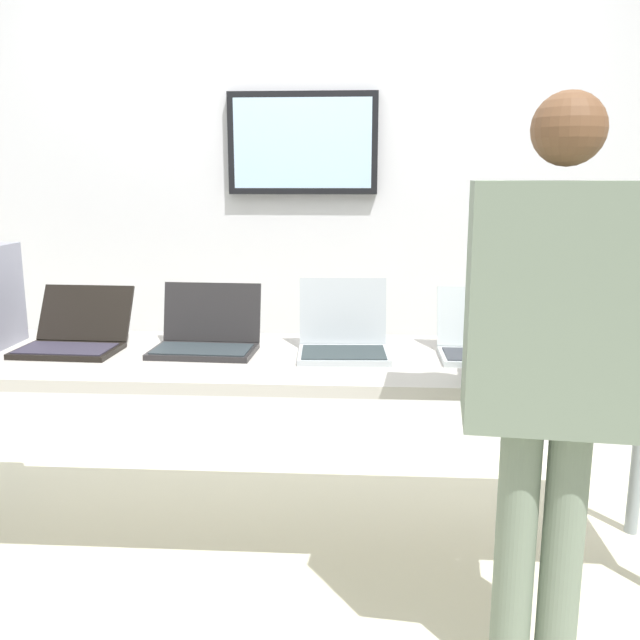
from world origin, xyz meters
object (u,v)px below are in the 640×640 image
laptop_station_4 (631,341)px  laptop_station_0 (75,336)px  laptop_station_2 (343,337)px  laptop_station_3 (483,341)px  person (552,350)px  workbench (281,370)px  laptop_station_1 (207,336)px

laptop_station_4 → laptop_station_0: bearing=-179.6°
laptop_station_2 → laptop_station_3: 0.50m
laptop_station_4 → laptop_station_3: bearing=-178.6°
laptop_station_0 → person: size_ratio=0.23×
workbench → laptop_station_4: bearing=2.7°
laptop_station_0 → laptop_station_2: 1.00m
laptop_station_4 → person: size_ratio=0.23×
laptop_station_1 → laptop_station_4: (1.52, 0.00, 0.00)m
laptop_station_1 → person: size_ratio=0.24×
laptop_station_2 → laptop_station_4: bearing=0.8°
laptop_station_1 → person: 1.26m
person → workbench: bearing=141.5°
workbench → laptop_station_4: size_ratio=7.99×
workbench → laptop_station_3: 0.73m
laptop_station_0 → laptop_station_2: size_ratio=1.10×
laptop_station_3 → laptop_station_4: size_ratio=0.83×
workbench → laptop_station_1: bearing=168.6°
workbench → laptop_station_2: (0.22, 0.04, 0.11)m
workbench → person: (0.78, -0.62, 0.24)m
workbench → laptop_station_0: 0.78m
laptop_station_1 → laptop_station_3: laptop_station_1 is taller
laptop_station_2 → person: size_ratio=0.21×
person → laptop_station_2: bearing=129.9°
workbench → laptop_station_2: size_ratio=8.88×
workbench → laptop_station_0: laptop_station_0 is taller
workbench → laptop_station_3: size_ratio=9.62×
laptop_station_0 → laptop_station_3: laptop_station_3 is taller
laptop_station_1 → laptop_station_0: bearing=-178.7°
laptop_station_4 → workbench: bearing=-177.3°
laptop_station_1 → laptop_station_3: (1.00, -0.01, -0.00)m
laptop_station_0 → laptop_station_1: bearing=1.3°
laptop_station_4 → laptop_station_1: bearing=-179.9°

